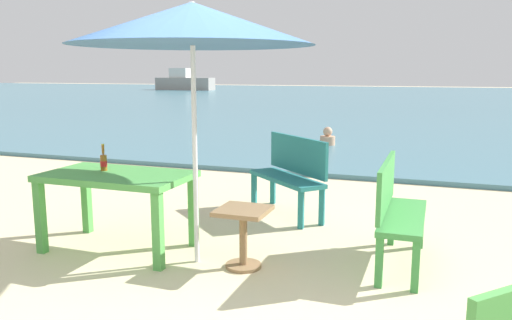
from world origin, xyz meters
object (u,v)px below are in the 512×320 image
(side_table_wood, at_px, (243,229))
(bench_green_left, at_px, (396,206))
(boat_ferry, at_px, (184,82))
(beer_bottle_amber, at_px, (104,161))
(bench_teal_center, at_px, (291,171))
(patio_umbrella, at_px, (192,24))
(picnic_table_green, at_px, (117,184))
(swimmer_person, at_px, (328,138))

(side_table_wood, xyz_separation_m, bench_green_left, (1.25, 0.52, 0.19))
(side_table_wood, height_order, boat_ferry, boat_ferry)
(beer_bottle_amber, bearing_deg, side_table_wood, -3.69)
(bench_teal_center, relative_size, boat_ferry, 0.21)
(patio_umbrella, height_order, boat_ferry, patio_umbrella)
(picnic_table_green, distance_m, side_table_wood, 1.35)
(patio_umbrella, xyz_separation_m, bench_green_left, (1.70, 0.54, -1.58))
(boat_ferry, bearing_deg, picnic_table_green, -63.14)
(picnic_table_green, xyz_separation_m, boat_ferry, (-19.02, 37.55, 0.12))
(beer_bottle_amber, xyz_separation_m, boat_ferry, (-18.83, 37.49, -0.08))
(bench_teal_center, distance_m, swimmer_person, 5.56)
(picnic_table_green, height_order, patio_umbrella, patio_umbrella)
(patio_umbrella, xyz_separation_m, boat_ferry, (-19.89, 37.60, -1.34))
(bench_green_left, distance_m, swimmer_person, 7.09)
(beer_bottle_amber, height_order, side_table_wood, beer_bottle_amber)
(bench_green_left, bearing_deg, side_table_wood, -157.23)
(side_table_wood, xyz_separation_m, bench_teal_center, (-0.08, 1.80, 0.19))
(bench_green_left, height_order, swimmer_person, bench_green_left)
(beer_bottle_amber, bearing_deg, bench_green_left, 8.83)
(swimmer_person, height_order, boat_ferry, boat_ferry)
(bench_green_left, distance_m, boat_ferry, 42.89)
(beer_bottle_amber, height_order, bench_teal_center, beer_bottle_amber)
(side_table_wood, bearing_deg, boat_ferry, 118.42)
(picnic_table_green, xyz_separation_m, swimmer_person, (0.52, 7.27, -0.41))
(side_table_wood, bearing_deg, bench_teal_center, 92.66)
(picnic_table_green, xyz_separation_m, bench_green_left, (2.57, 0.49, -0.11))
(bench_green_left, bearing_deg, patio_umbrella, -162.35)
(side_table_wood, relative_size, swimmer_person, 1.32)
(beer_bottle_amber, xyz_separation_m, bench_teal_center, (1.42, 1.70, -0.31))
(side_table_wood, xyz_separation_m, boat_ferry, (-20.34, 37.59, 0.42))
(picnic_table_green, height_order, bench_green_left, bench_green_left)
(bench_teal_center, height_order, swimmer_person, bench_teal_center)
(patio_umbrella, bearing_deg, picnic_table_green, 176.70)
(patio_umbrella, xyz_separation_m, swimmer_person, (-0.35, 7.32, -1.88))
(bench_teal_center, bearing_deg, beer_bottle_amber, -129.85)
(picnic_table_green, height_order, side_table_wood, picnic_table_green)
(bench_green_left, xyz_separation_m, boat_ferry, (-21.59, 37.06, 0.23))
(boat_ferry, bearing_deg, beer_bottle_amber, -63.33)
(picnic_table_green, relative_size, side_table_wood, 2.59)
(bench_teal_center, bearing_deg, boat_ferry, 119.51)
(picnic_table_green, distance_m, bench_teal_center, 2.16)
(side_table_wood, bearing_deg, patio_umbrella, -177.95)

